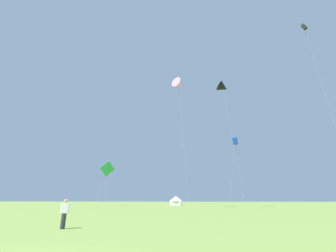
# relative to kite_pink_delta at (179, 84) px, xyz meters

# --- Properties ---
(kite_pink_delta) EXTENTS (3.71, 3.74, 30.48)m
(kite_pink_delta) POSITION_rel_kite_pink_delta_xyz_m (0.00, 0.00, 0.00)
(kite_pink_delta) COLOR pink
(kite_pink_delta) RESTS_ON ground
(kite_blue_box) EXTENTS (3.01, 2.20, 13.90)m
(kite_blue_box) POSITION_rel_kite_pink_delta_xyz_m (11.60, -3.98, -15.91)
(kite_blue_box) COLOR blue
(kite_blue_box) RESTS_ON ground
(kite_green_diamond) EXTENTS (2.12, 2.20, 8.80)m
(kite_green_diamond) POSITION_rel_kite_pink_delta_xyz_m (-13.34, -8.23, -21.61)
(kite_green_diamond) COLOR green
(kite_green_diamond) RESTS_ON ground
(kite_black_box) EXTENTS (1.97, 2.39, 38.29)m
(kite_black_box) POSITION_rel_kite_pink_delta_xyz_m (28.15, -6.33, 8.30)
(kite_black_box) COLOR black
(kite_black_box) RESTS_ON ground
(kite_orange_parafoil) EXTENTS (3.25, 3.53, 10.72)m
(kite_orange_parafoil) POSITION_rel_kite_pink_delta_xyz_m (-22.97, 14.79, -18.79)
(kite_orange_parafoil) COLOR orange
(kite_orange_parafoil) RESTS_ON ground
(kite_black_delta) EXTENTS (3.93, 3.33, 30.69)m
(kite_black_delta) POSITION_rel_kite_pink_delta_xyz_m (11.06, 3.12, 0.00)
(kite_black_delta) COLOR black
(kite_black_delta) RESTS_ON ground
(person_spectator) EXTENTS (0.57, 0.32, 1.73)m
(person_spectator) POSITION_rel_kite_pink_delta_xyz_m (-4.40, -35.99, -28.09)
(person_spectator) COLOR #2D2D33
(person_spectator) RESTS_ON ground
(festival_tent_right) EXTENTS (4.19, 4.19, 2.72)m
(festival_tent_right) POSITION_rel_kite_pink_delta_xyz_m (-3.42, 24.31, -27.43)
(festival_tent_right) COLOR white
(festival_tent_right) RESTS_ON ground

